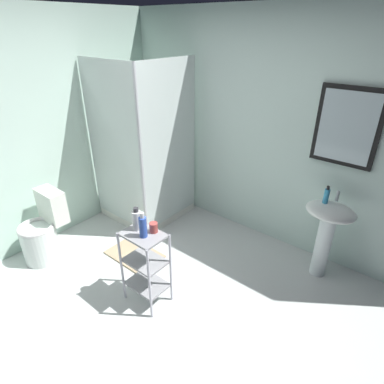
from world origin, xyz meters
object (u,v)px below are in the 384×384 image
pedestal_sink (327,226)px  lotion_bottle_white (137,220)px  toilet (43,233)px  storage_cart (146,262)px  shampoo_bottle_blue (143,226)px  shower_stall (146,185)px  bath_mat (135,254)px  hand_soap_bottle (326,196)px  rinse_cup (154,227)px

pedestal_sink → lotion_bottle_white: size_ratio=3.86×
toilet → storage_cart: (1.32, 0.27, 0.12)m
toilet → shampoo_bottle_blue: size_ratio=3.30×
shower_stall → bath_mat: bearing=-54.4°
shower_stall → bath_mat: (0.48, -0.67, -0.45)m
shower_stall → hand_soap_bottle: size_ratio=11.41×
toilet → storage_cart: size_ratio=1.03×
shower_stall → pedestal_sink: bearing=8.9°
storage_cart → rinse_cup: (0.05, 0.08, 0.35)m
shower_stall → storage_cart: shower_stall is taller
rinse_cup → shampoo_bottle_blue: bearing=-99.9°
pedestal_sink → rinse_cup: (-1.06, -1.28, 0.20)m
toilet → hand_soap_bottle: (2.35, 1.63, 0.57)m
toilet → lotion_bottle_white: size_ratio=3.62×
shampoo_bottle_blue → rinse_cup: shampoo_bottle_blue is taller
rinse_cup → pedestal_sink: bearing=50.4°
lotion_bottle_white → shampoo_bottle_blue: bearing=-18.8°
pedestal_sink → shampoo_bottle_blue: bearing=-127.9°
shower_stall → shampoo_bottle_blue: bearing=-43.5°
shower_stall → storage_cart: bearing=-43.7°
shower_stall → lotion_bottle_white: 1.45m
pedestal_sink → bath_mat: size_ratio=1.35×
pedestal_sink → rinse_cup: 1.67m
shower_stall → rinse_cup: shower_stall is taller
shower_stall → lotion_bottle_white: shower_stall is taller
storage_cart → shower_stall: bearing=136.3°
lotion_bottle_white → bath_mat: (-0.50, 0.33, -0.82)m
rinse_cup → bath_mat: rinse_cup is taller
lotion_bottle_white → hand_soap_bottle: bearing=50.1°
rinse_cup → storage_cart: bearing=-120.8°
shower_stall → hand_soap_bottle: shower_stall is taller
pedestal_sink → bath_mat: pedestal_sink is taller
storage_cart → rinse_cup: size_ratio=8.51×
pedestal_sink → toilet: (-2.43, -1.63, -0.26)m
hand_soap_bottle → bath_mat: size_ratio=0.29×
shower_stall → storage_cart: size_ratio=2.70×
hand_soap_bottle → rinse_cup: hand_soap_bottle is taller
hand_soap_bottle → shower_stall: bearing=-170.7°
shampoo_bottle_blue → bath_mat: bearing=149.2°
toilet → rinse_cup: (1.37, 0.35, 0.47)m
hand_soap_bottle → storage_cart: bearing=-127.1°
storage_cart → hand_soap_bottle: bearing=52.9°
shampoo_bottle_blue → rinse_cup: bearing=80.1°
storage_cart → shampoo_bottle_blue: (0.03, -0.02, 0.40)m
storage_cart → hand_soap_bottle: 1.77m
storage_cart → bath_mat: size_ratio=1.23×
lotion_bottle_white → rinse_cup: (0.14, 0.06, -0.05)m
bath_mat → shower_stall: bearing=125.6°
storage_cart → rinse_cup: rinse_cup is taller
shower_stall → shampoo_bottle_blue: shower_stall is taller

